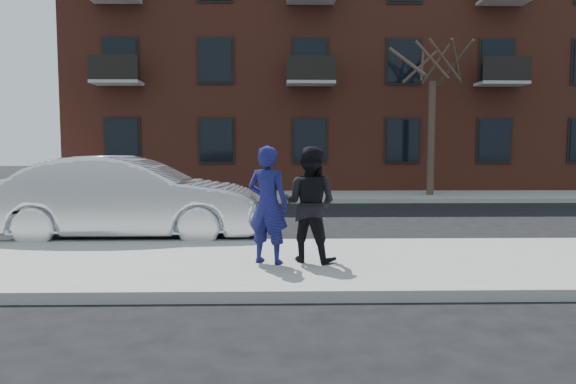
{
  "coord_description": "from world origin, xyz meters",
  "views": [
    {
      "loc": [
        -1.22,
        -8.03,
        1.85
      ],
      "look_at": [
        -1.05,
        0.4,
        1.15
      ],
      "focal_mm": 32.0,
      "sensor_mm": 36.0,
      "label": 1
    }
  ],
  "objects_px": {
    "silver_sedan": "(130,199)",
    "man_hoodie": "(268,205)",
    "street_tree": "(433,49)",
    "man_peacoat": "(310,204)"
  },
  "relations": [
    {
      "from": "street_tree",
      "to": "man_hoodie",
      "type": "bearing_deg",
      "value": -117.1
    },
    {
      "from": "street_tree",
      "to": "silver_sedan",
      "type": "bearing_deg",
      "value": -134.97
    },
    {
      "from": "silver_sedan",
      "to": "man_peacoat",
      "type": "relative_size",
      "value": 2.99
    },
    {
      "from": "street_tree",
      "to": "silver_sedan",
      "type": "distance_m",
      "value": 13.15
    },
    {
      "from": "street_tree",
      "to": "man_peacoat",
      "type": "bearing_deg",
      "value": -114.79
    },
    {
      "from": "man_hoodie",
      "to": "man_peacoat",
      "type": "bearing_deg",
      "value": -143.49
    },
    {
      "from": "silver_sedan",
      "to": "man_hoodie",
      "type": "height_order",
      "value": "man_hoodie"
    },
    {
      "from": "street_tree",
      "to": "man_hoodie",
      "type": "height_order",
      "value": "street_tree"
    },
    {
      "from": "man_hoodie",
      "to": "man_peacoat",
      "type": "relative_size",
      "value": 1.01
    },
    {
      "from": "street_tree",
      "to": "man_peacoat",
      "type": "height_order",
      "value": "street_tree"
    }
  ]
}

